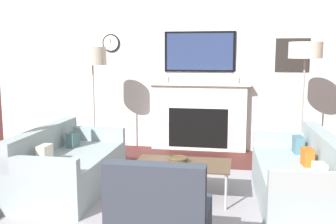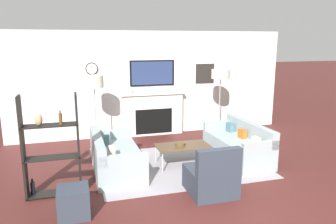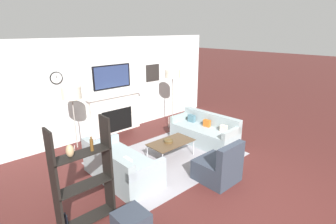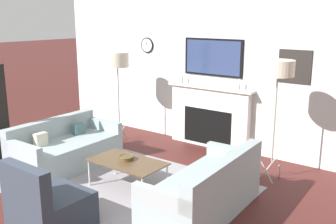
# 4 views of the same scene
# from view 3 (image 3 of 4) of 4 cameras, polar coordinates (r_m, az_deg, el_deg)

# --- Properties ---
(ground_plane) EXTENTS (60.00, 60.00, 0.00)m
(ground_plane) POSITION_cam_3_polar(r_m,az_deg,el_deg) (5.13, 17.37, -17.75)
(ground_plane) COLOR #491E1C
(fireplace_wall) EXTENTS (7.33, 0.28, 2.70)m
(fireplace_wall) POSITION_cam_3_polar(r_m,az_deg,el_deg) (7.63, -12.00, 4.51)
(fireplace_wall) COLOR silver
(fireplace_wall) RESTS_ON ground_plane
(area_rug) EXTENTS (3.23, 2.33, 0.01)m
(area_rug) POSITION_cam_3_polar(r_m,az_deg,el_deg) (6.25, 0.12, -9.99)
(area_rug) COLOR gray
(area_rug) RESTS_ON ground_plane
(couch_left) EXTENTS (0.88, 1.70, 0.74)m
(couch_left) POSITION_cam_3_polar(r_m,az_deg,el_deg) (5.42, -10.26, -11.64)
(couch_left) COLOR #909FA2
(couch_left) RESTS_ON ground_plane
(couch_right) EXTENTS (0.84, 1.79, 0.77)m
(couch_right) POSITION_cam_3_polar(r_m,az_deg,el_deg) (7.00, 7.99, -4.48)
(couch_right) COLOR #909FA2
(couch_right) RESTS_ON ground_plane
(armchair) EXTENTS (0.72, 0.75, 0.85)m
(armchair) POSITION_cam_3_polar(r_m,az_deg,el_deg) (5.39, 10.96, -11.86)
(armchair) COLOR #2D3440
(armchair) RESTS_ON ground_plane
(coffee_table) EXTENTS (1.06, 0.60, 0.41)m
(coffee_table) POSITION_cam_3_polar(r_m,az_deg,el_deg) (6.10, 0.65, -6.75)
(coffee_table) COLOR #4C3823
(coffee_table) RESTS_ON ground_plane
(decorative_bowl) EXTENTS (0.22, 0.22, 0.06)m
(decorative_bowl) POSITION_cam_3_polar(r_m,az_deg,el_deg) (6.07, 0.09, -6.29)
(decorative_bowl) COLOR brown
(decorative_bowl) RESTS_ON coffee_table
(floor_lamp_left) EXTENTS (0.42, 0.42, 1.71)m
(floor_lamp_left) POSITION_cam_3_polar(r_m,az_deg,el_deg) (6.13, -20.27, 3.76)
(floor_lamp_left) COLOR #9E998E
(floor_lamp_left) RESTS_ON ground_plane
(floor_lamp_right) EXTENTS (0.45, 0.45, 1.77)m
(floor_lamp_right) POSITION_cam_3_polar(r_m,az_deg,el_deg) (7.77, 1.01, 8.16)
(floor_lamp_right) COLOR #9E998E
(floor_lamp_right) RESTS_ON ground_plane
(shelf_unit) EXTENTS (0.87, 0.28, 1.65)m
(shelf_unit) POSITION_cam_3_polar(r_m,az_deg,el_deg) (4.23, -18.13, -13.29)
(shelf_unit) COLOR black
(shelf_unit) RESTS_ON ground_plane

